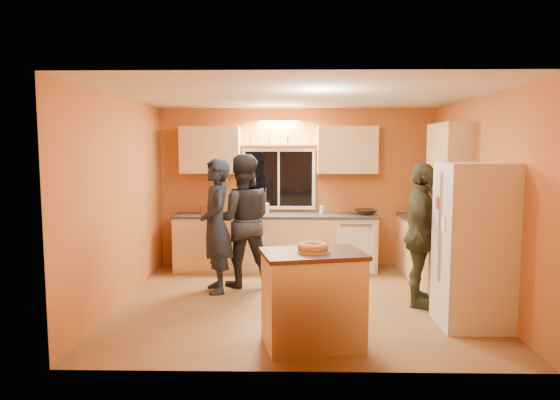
{
  "coord_description": "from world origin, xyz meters",
  "views": [
    {
      "loc": [
        -0.13,
        -6.2,
        1.96
      ],
      "look_at": [
        -0.25,
        0.4,
        1.27
      ],
      "focal_mm": 32.0,
      "sensor_mm": 36.0,
      "label": 1
    }
  ],
  "objects_px": {
    "refrigerator": "(474,245)",
    "person_left": "(216,226)",
    "person_right": "(421,235)",
    "person_center": "(242,220)",
    "island": "(313,298)"
  },
  "relations": [
    {
      "from": "island",
      "to": "person_left",
      "type": "bearing_deg",
      "value": 111.37
    },
    {
      "from": "refrigerator",
      "to": "person_left",
      "type": "xyz_separation_m",
      "value": [
        -3.0,
        1.25,
        0.01
      ]
    },
    {
      "from": "island",
      "to": "person_center",
      "type": "relative_size",
      "value": 0.59
    },
    {
      "from": "refrigerator",
      "to": "person_center",
      "type": "xyz_separation_m",
      "value": [
        -2.68,
        1.57,
        0.04
      ]
    },
    {
      "from": "person_left",
      "to": "person_center",
      "type": "distance_m",
      "value": 0.46
    },
    {
      "from": "person_left",
      "to": "person_center",
      "type": "relative_size",
      "value": 0.97
    },
    {
      "from": "refrigerator",
      "to": "person_right",
      "type": "xyz_separation_m",
      "value": [
        -0.39,
        0.69,
        -0.01
      ]
    },
    {
      "from": "person_right",
      "to": "person_center",
      "type": "bearing_deg",
      "value": 88.27
    },
    {
      "from": "person_left",
      "to": "person_center",
      "type": "bearing_deg",
      "value": 119.2
    },
    {
      "from": "person_right",
      "to": "refrigerator",
      "type": "bearing_deg",
      "value": -131.14
    },
    {
      "from": "refrigerator",
      "to": "person_left",
      "type": "height_order",
      "value": "person_left"
    },
    {
      "from": "person_center",
      "to": "person_right",
      "type": "height_order",
      "value": "person_center"
    },
    {
      "from": "person_left",
      "to": "island",
      "type": "bearing_deg",
      "value": 17.3
    },
    {
      "from": "island",
      "to": "person_center",
      "type": "height_order",
      "value": "person_center"
    },
    {
      "from": "island",
      "to": "refrigerator",
      "type": "bearing_deg",
      "value": 6.09
    }
  ]
}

